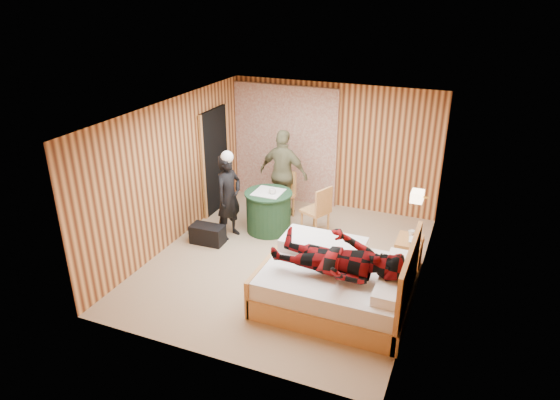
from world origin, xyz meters
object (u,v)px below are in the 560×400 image
at_px(bed, 339,284).
at_px(chair_near, 319,208).
at_px(chair_far, 284,190).
at_px(man_on_bed, 338,250).
at_px(man_at_table, 284,174).
at_px(woman_standing, 229,197).
at_px(wall_lamp, 417,196).
at_px(nightstand, 408,254).
at_px(duffel_bag, 208,234).
at_px(round_table, 269,211).

xyz_separation_m(bed, chair_near, (-0.93, 1.90, 0.22)).
xyz_separation_m(chair_far, man_on_bed, (1.85, -2.64, 0.45)).
xyz_separation_m(bed, man_at_table, (-1.84, 2.46, 0.54)).
relative_size(bed, woman_standing, 1.35).
bearing_deg(man_at_table, man_on_bed, 131.48).
height_order(wall_lamp, nightstand, wall_lamp).
distance_m(chair_far, man_on_bed, 3.25).
bearing_deg(bed, duffel_bag, 161.72).
relative_size(nightstand, man_on_bed, 0.31).
xyz_separation_m(duffel_bag, man_on_bed, (2.66, -1.10, 0.83)).
height_order(bed, man_on_bed, man_on_bed).
bearing_deg(woman_standing, round_table, -35.11).
bearing_deg(man_on_bed, bed, 97.05).
bearing_deg(bed, woman_standing, 152.20).
bearing_deg(chair_far, woman_standing, -102.39).
relative_size(wall_lamp, nightstand, 0.47).
bearing_deg(wall_lamp, man_at_table, 155.66).
bearing_deg(chair_near, chair_far, -96.54).
height_order(man_at_table, man_on_bed, man_on_bed).
height_order(round_table, woman_standing, woman_standing).
distance_m(nightstand, duffel_bag, 3.43).
bearing_deg(duffel_bag, bed, -20.27).
distance_m(nightstand, woman_standing, 3.19).
height_order(nightstand, duffel_bag, nightstand).
height_order(bed, duffel_bag, bed).
bearing_deg(round_table, wall_lamp, -10.00).
distance_m(wall_lamp, bed, 1.78).
bearing_deg(nightstand, man_at_table, 156.45).
xyz_separation_m(wall_lamp, bed, (-0.80, -1.26, -0.97)).
relative_size(duffel_bag, man_on_bed, 0.33).
relative_size(chair_near, woman_standing, 0.61).
bearing_deg(chair_near, nightstand, 94.57).
bearing_deg(bed, nightstand, 60.20).
height_order(wall_lamp, man_at_table, man_at_table).
bearing_deg(man_at_table, round_table, 96.68).
xyz_separation_m(chair_far, duffel_bag, (-0.82, -1.54, -0.37)).
bearing_deg(man_at_table, woman_standing, 71.62).
height_order(round_table, man_at_table, man_at_table).
bearing_deg(chair_near, duffel_bag, -35.34).
bearing_deg(man_on_bed, chair_far, 124.93).
bearing_deg(duffel_bag, woman_standing, 56.57).
xyz_separation_m(wall_lamp, man_on_bed, (-0.77, -1.49, -0.31)).
distance_m(wall_lamp, man_at_table, 2.93).
distance_m(chair_far, chair_near, 1.02).
bearing_deg(man_at_table, chair_far, 122.39).
height_order(chair_near, woman_standing, woman_standing).
relative_size(wall_lamp, man_at_table, 0.15).
relative_size(nightstand, chair_far, 0.59).
height_order(chair_near, man_at_table, man_at_table).
height_order(woman_standing, man_at_table, man_at_table).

